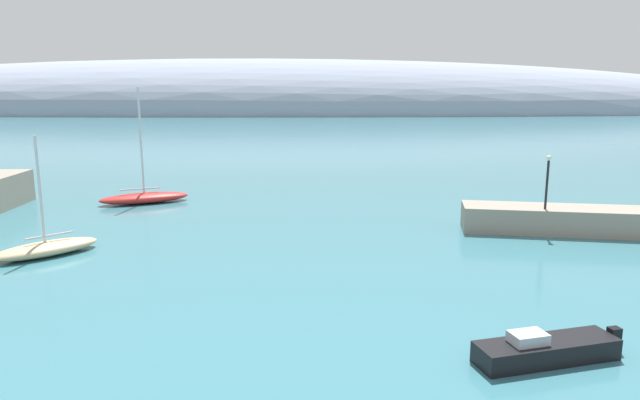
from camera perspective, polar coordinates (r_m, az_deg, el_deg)
The scene contains 6 objects.
breakwater_rocks at distance 43.45m, azimuth 24.90°, elevation -1.85°, with size 16.82×3.06×1.75m, color gray.
distant_ridge at distance 207.67m, azimuth -7.06°, elevation 8.56°, with size 388.56×65.68×36.42m, color #8E99AD.
sailboat_red_near_shore at distance 51.61m, azimuth -16.83°, elevation 0.30°, with size 7.62×4.94×9.71m.
sailboat_sand_outer_mooring at distance 38.13m, azimuth -25.29°, elevation -4.26°, with size 5.94×5.72×7.13m.
motorboat_black_foreground at distance 23.56m, azimuth 21.27°, elevation -13.49°, with size 5.92×2.77×1.20m.
harbor_lamp_post at distance 41.41m, azimuth 21.40°, elevation 2.26°, with size 0.36×0.36×3.61m.
Camera 1 is at (3.34, -7.81, 10.05)m, focal length 32.68 mm.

